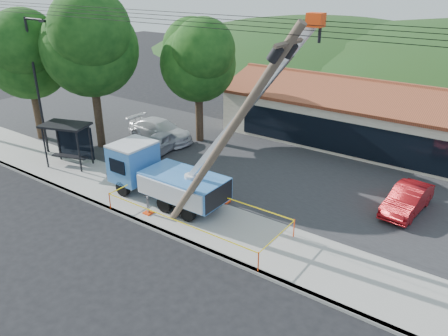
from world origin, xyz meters
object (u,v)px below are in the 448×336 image
at_px(car_red, 405,213).
at_px(car_silver, 159,154).
at_px(leaning_pole, 231,130).
at_px(bus_shelter, 68,134).
at_px(utility_truck, 164,174).
at_px(car_white, 161,142).

bearing_deg(car_red, car_silver, -169.42).
relative_size(leaning_pole, bus_shelter, 3.04).
distance_m(leaning_pole, car_red, 11.00).
relative_size(utility_truck, car_red, 2.83).
relative_size(leaning_pole, car_red, 2.40).
bearing_deg(utility_truck, bus_shelter, 179.39).
xyz_separation_m(utility_truck, leaning_pole, (5.11, -1.22, 3.80)).
bearing_deg(leaning_pole, car_red, 52.38).
distance_m(utility_truck, car_silver, 7.21).
bearing_deg(leaning_pole, bus_shelter, 174.40).
distance_m(car_silver, car_white, 2.51).
relative_size(utility_truck, bus_shelter, 3.58).
xyz_separation_m(bus_shelter, car_white, (1.47, 6.66, -2.18)).
relative_size(car_silver, car_red, 0.98).
relative_size(leaning_pole, car_silver, 2.46).
height_order(utility_truck, car_white, utility_truck).
bearing_deg(car_white, leaning_pole, -122.41).
bearing_deg(car_red, bus_shelter, -156.67).
distance_m(utility_truck, leaning_pole, 6.48).
bearing_deg(car_silver, car_white, 122.31).
bearing_deg(car_white, bus_shelter, 169.08).
relative_size(bus_shelter, car_silver, 0.81).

